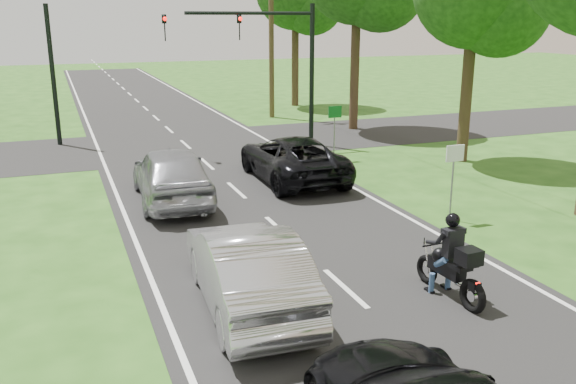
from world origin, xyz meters
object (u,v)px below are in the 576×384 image
object	(u,v)px
silver_sedan	(247,268)
silver_suv	(172,174)
dark_suv	(292,158)
sign_green	(335,120)
traffic_signal	(271,50)
sign_white	(454,164)
utility_pole_far	(271,24)
motorcycle_rider	(452,265)

from	to	relation	value
silver_sedan	silver_suv	bearing A→B (deg)	-86.03
dark_suv	sign_green	distance (m)	3.68
silver_suv	traffic_signal	xyz separation A→B (m)	(5.50, 6.50, 3.26)
sign_white	utility_pole_far	bearing A→B (deg)	85.49
dark_suv	silver_sedan	xyz separation A→B (m)	(-4.32, -8.68, 0.03)
utility_pole_far	silver_suv	bearing A→B (deg)	-119.98
silver_suv	sign_green	bearing A→B (deg)	-151.03
dark_suv	sign_white	world-z (taller)	sign_white
silver_sedan	silver_suv	xyz separation A→B (m)	(-0.04, 7.55, 0.07)
silver_suv	traffic_signal	bearing A→B (deg)	-127.51
traffic_signal	sign_green	xyz separation A→B (m)	(1.56, -3.02, -2.54)
traffic_signal	sign_white	world-z (taller)	traffic_signal
traffic_signal	sign_white	xyz separation A→B (m)	(1.36, -11.02, -2.54)
sign_green	dark_suv	bearing A→B (deg)	-139.05
sign_green	motorcycle_rider	bearing A→B (deg)	-104.46
motorcycle_rider	silver_suv	size ratio (longest dim) A/B	0.41
motorcycle_rider	silver_sedan	world-z (taller)	motorcycle_rider
silver_sedan	sign_green	distance (m)	13.10
traffic_signal	sign_green	world-z (taller)	traffic_signal
traffic_signal	sign_white	bearing A→B (deg)	-82.95
sign_green	utility_pole_far	bearing A→B (deg)	83.27
sign_green	silver_sedan	bearing A→B (deg)	-122.51
silver_sedan	utility_pole_far	xyz separation A→B (m)	(8.33, 22.05, 4.28)
motorcycle_rider	silver_sedan	bearing A→B (deg)	160.96
sign_white	sign_green	size ratio (longest dim) A/B	1.00
silver_suv	traffic_signal	world-z (taller)	traffic_signal
utility_pole_far	sign_white	bearing A→B (deg)	-94.51
motorcycle_rider	traffic_signal	distance (m)	15.60
silver_sedan	silver_suv	world-z (taller)	silver_suv
sign_white	silver_sedan	bearing A→B (deg)	-156.07
traffic_signal	sign_green	size ratio (longest dim) A/B	3.00
traffic_signal	utility_pole_far	world-z (taller)	utility_pole_far
motorcycle_rider	utility_pole_far	distance (m)	23.97
motorcycle_rider	traffic_signal	bearing A→B (deg)	80.73
sign_white	motorcycle_rider	bearing A→B (deg)	-125.36
silver_sedan	motorcycle_rider	bearing A→B (deg)	168.03
traffic_signal	sign_white	size ratio (longest dim) A/B	3.00
dark_suv	sign_green	xyz separation A→B (m)	(2.71, 2.35, 0.82)
sign_white	sign_green	bearing A→B (deg)	88.57
silver_suv	silver_sedan	bearing A→B (deg)	93.02
dark_suv	silver_sedan	bearing A→B (deg)	64.45
traffic_signal	utility_pole_far	size ratio (longest dim) A/B	0.64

